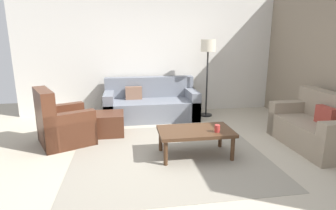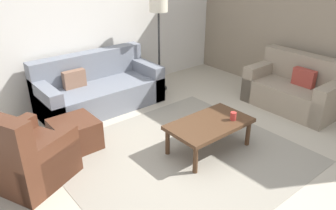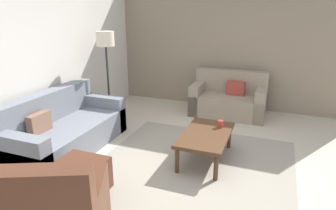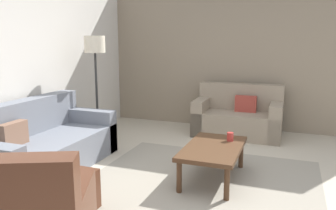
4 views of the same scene
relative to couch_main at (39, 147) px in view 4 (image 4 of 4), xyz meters
name	(u,v)px [view 4 (image 4 of 4)]	position (x,y,z in m)	size (l,w,h in m)	color
ground_plane	(196,191)	(0.07, -2.08, -0.30)	(8.00, 8.00, 0.00)	#B2A893
rear_partition	(4,59)	(0.07, 0.52, 1.10)	(6.00, 0.12, 2.80)	silver
stone_feature_panel	(242,54)	(3.07, -2.08, 1.10)	(0.12, 5.20, 2.80)	gray
area_rug	(196,191)	(0.07, -2.08, -0.29)	(2.86, 2.64, 0.01)	gray
couch_main	(39,147)	(0.00, 0.00, 0.00)	(2.01, 0.94, 0.88)	slate
couch_loveseat	(238,117)	(2.54, -2.15, 0.01)	(0.82, 1.47, 0.88)	gray
ottoman	(59,195)	(-0.88, -1.00, -0.10)	(0.56, 0.56, 0.40)	#4C2819
coffee_table	(213,150)	(0.46, -2.17, 0.06)	(1.10, 0.64, 0.41)	#472D1C
cup	(230,137)	(0.74, -2.32, 0.17)	(0.08, 0.08, 0.11)	#B2332D
lamp_standing	(95,55)	(1.26, -0.08, 1.11)	(0.32, 0.32, 1.71)	black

